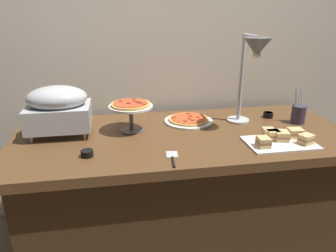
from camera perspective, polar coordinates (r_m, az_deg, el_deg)
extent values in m
plane|color=brown|center=(2.19, 2.52, -20.13)|extent=(8.00, 8.00, 0.00)
cube|color=beige|center=(2.17, 0.14, 14.50)|extent=(4.40, 0.04, 2.40)
cube|color=brown|center=(1.80, 2.88, -2.06)|extent=(1.90, 0.84, 0.05)
cube|color=#3C2715|center=(1.98, 2.68, -12.29)|extent=(1.75, 0.74, 0.71)
cylinder|color=#B7BABF|center=(1.80, -23.40, -2.23)|extent=(0.01, 0.01, 0.04)
cylinder|color=#B7BABF|center=(1.76, -14.83, -1.77)|extent=(0.01, 0.01, 0.04)
cylinder|color=#B7BABF|center=(1.99, -22.18, -0.03)|extent=(0.01, 0.01, 0.04)
cylinder|color=#B7BABF|center=(1.95, -14.40, 0.45)|extent=(0.01, 0.01, 0.04)
cube|color=#B7BABF|center=(1.84, -19.02, 1.61)|extent=(0.34, 0.25, 0.13)
ellipsoid|color=#B7BABF|center=(1.81, -19.41, 4.80)|extent=(0.32, 0.24, 0.13)
cylinder|color=#B7BABF|center=(2.03, 12.49, 1.07)|extent=(0.14, 0.14, 0.01)
cylinder|color=#B7BABF|center=(1.97, 13.07, 8.27)|extent=(0.02, 0.02, 0.51)
cylinder|color=#B7BABF|center=(1.85, 14.77, 15.41)|extent=(0.02, 0.17, 0.02)
cone|color=#595B60|center=(1.78, 15.77, 13.52)|extent=(0.15, 0.15, 0.10)
sphere|color=#F9EAB2|center=(1.78, 15.65, 12.25)|extent=(0.04, 0.04, 0.04)
cylinder|color=white|center=(1.97, 3.72, 0.90)|extent=(0.30, 0.30, 0.01)
cylinder|color=gold|center=(1.97, 3.73, 1.23)|extent=(0.25, 0.25, 0.01)
cylinder|color=#B74723|center=(1.97, 3.74, 1.45)|extent=(0.22, 0.22, 0.00)
cylinder|color=maroon|center=(1.94, 3.89, 1.33)|extent=(0.02, 0.02, 0.00)
cylinder|color=maroon|center=(1.98, 5.47, 1.62)|extent=(0.02, 0.02, 0.00)
cylinder|color=maroon|center=(1.99, 4.03, 1.81)|extent=(0.02, 0.02, 0.00)
cylinder|color=maroon|center=(1.96, 1.17, 1.58)|extent=(0.02, 0.02, 0.00)
cylinder|color=maroon|center=(1.92, 4.45, 1.08)|extent=(0.02, 0.02, 0.00)
cylinder|color=maroon|center=(1.90, 3.14, 0.93)|extent=(0.02, 0.02, 0.00)
cylinder|color=maroon|center=(2.04, 3.70, 2.26)|extent=(0.02, 0.02, 0.00)
cylinder|color=#595B60|center=(1.82, -6.64, 1.24)|extent=(0.02, 0.02, 0.14)
cylinder|color=#595B60|center=(1.84, -6.56, -0.70)|extent=(0.14, 0.14, 0.01)
cylinder|color=white|center=(1.80, -6.74, 3.54)|extent=(0.25, 0.25, 0.01)
cylinder|color=#DBA856|center=(1.79, -6.76, 3.91)|extent=(0.22, 0.22, 0.01)
cylinder|color=#B74723|center=(1.79, -6.77, 4.15)|extent=(0.20, 0.20, 0.00)
cylinder|color=maroon|center=(1.75, -4.41, 3.98)|extent=(0.02, 0.02, 0.00)
cylinder|color=maroon|center=(1.78, -5.06, 4.22)|extent=(0.02, 0.02, 0.00)
cylinder|color=maroon|center=(1.82, -8.51, 4.48)|extent=(0.02, 0.02, 0.00)
cylinder|color=maroon|center=(1.81, -5.95, 4.49)|extent=(0.02, 0.02, 0.00)
cylinder|color=maroon|center=(1.78, -7.13, 4.12)|extent=(0.02, 0.02, 0.00)
cylinder|color=maroon|center=(1.86, -6.13, 4.87)|extent=(0.02, 0.02, 0.00)
cylinder|color=maroon|center=(1.78, -5.43, 4.22)|extent=(0.02, 0.02, 0.00)
cube|color=white|center=(1.75, 19.50, -2.89)|extent=(0.35, 0.23, 0.01)
cube|color=tan|center=(1.84, 21.91, -1.66)|extent=(0.08, 0.07, 0.02)
cube|color=#9E6642|center=(1.83, 21.97, -1.20)|extent=(0.08, 0.07, 0.01)
cube|color=tan|center=(1.83, 22.04, -0.73)|extent=(0.08, 0.07, 0.02)
cube|color=tan|center=(1.79, 17.69, -1.73)|extent=(0.07, 0.08, 0.02)
cube|color=#9E6642|center=(1.78, 17.74, -1.25)|extent=(0.07, 0.08, 0.01)
cube|color=tan|center=(1.78, 17.80, -0.77)|extent=(0.07, 0.08, 0.02)
cube|color=tan|center=(1.78, 23.57, -2.66)|extent=(0.08, 0.08, 0.02)
cube|color=#9E6642|center=(1.77, 23.64, -2.18)|extent=(0.08, 0.08, 0.01)
cube|color=tan|center=(1.76, 23.71, -1.70)|extent=(0.08, 0.08, 0.02)
cube|color=tan|center=(1.66, 16.78, -3.30)|extent=(0.06, 0.07, 0.02)
cube|color=#9E6642|center=(1.66, 16.84, -2.79)|extent=(0.06, 0.07, 0.01)
cube|color=tan|center=(1.65, 16.89, -2.28)|extent=(0.06, 0.07, 0.02)
cube|color=tan|center=(1.77, 19.76, -2.14)|extent=(0.08, 0.09, 0.02)
cube|color=#9E6642|center=(1.77, 19.82, -1.66)|extent=(0.08, 0.09, 0.01)
cube|color=tan|center=(1.76, 19.88, -1.18)|extent=(0.08, 0.09, 0.02)
cube|color=tan|center=(1.77, 18.36, -2.03)|extent=(0.06, 0.06, 0.02)
cube|color=#9E6642|center=(1.76, 18.42, -1.55)|extent=(0.06, 0.06, 0.01)
cube|color=tan|center=(1.76, 18.48, -1.06)|extent=(0.06, 0.06, 0.02)
cylinder|color=black|center=(2.15, 17.61, 1.93)|extent=(0.06, 0.06, 0.03)
cylinder|color=gold|center=(2.15, 17.65, 2.29)|extent=(0.05, 0.05, 0.01)
cylinder|color=black|center=(1.56, -14.39, -4.81)|extent=(0.06, 0.06, 0.03)
cylinder|color=gold|center=(1.55, -14.43, -4.37)|extent=(0.05, 0.05, 0.01)
cylinder|color=#383347|center=(2.10, 22.45, 1.96)|extent=(0.08, 0.08, 0.11)
cylinder|color=#B7BABF|center=(2.09, 22.92, 3.81)|extent=(0.02, 0.03, 0.18)
cylinder|color=#B7BABF|center=(2.07, 22.32, 3.76)|extent=(0.04, 0.02, 0.18)
cylinder|color=#B7BABF|center=(2.08, 22.02, 3.88)|extent=(0.02, 0.02, 0.18)
cylinder|color=#B7BABF|center=(2.08, 22.00, 3.82)|extent=(0.03, 0.03, 0.18)
cube|color=#B7BABF|center=(1.53, 0.71, -5.15)|extent=(0.06, 0.08, 0.00)
cylinder|color=black|center=(1.45, 0.97, -6.52)|extent=(0.02, 0.10, 0.01)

